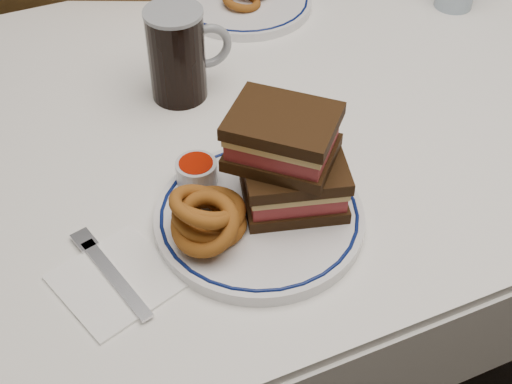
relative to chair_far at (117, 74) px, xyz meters
name	(u,v)px	position (x,y,z in m)	size (l,w,h in m)	color
floor	(279,366)	(0.16, -0.54, -0.50)	(6.00, 7.00, 0.00)	black
dining_table	(288,150)	(0.16, -0.54, 0.15)	(1.27, 0.87, 0.75)	white
chair_far	(117,74)	(0.00, 0.00, 0.00)	(0.56, 0.56, 0.91)	#422D15
main_plate	(259,217)	(0.01, -0.76, 0.26)	(0.26, 0.26, 0.02)	white
reuben_sandwich	(288,160)	(0.05, -0.75, 0.34)	(0.16, 0.16, 0.13)	black
onion_rings_main	(206,215)	(-0.06, -0.76, 0.30)	(0.11, 0.12, 0.08)	brown
ketchup_ramekin	(196,171)	(-0.04, -0.67, 0.29)	(0.05, 0.05, 0.03)	silver
beer_mug	(179,53)	(0.01, -0.46, 0.33)	(0.13, 0.09, 0.14)	black
far_plate	(245,2)	(0.20, -0.26, 0.26)	(0.24, 0.24, 0.02)	white
napkin_fork	(115,279)	(-0.18, -0.77, 0.26)	(0.16, 0.17, 0.01)	white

